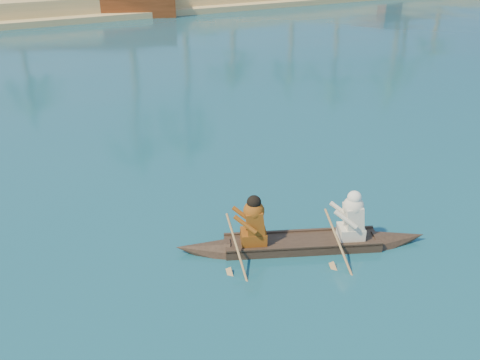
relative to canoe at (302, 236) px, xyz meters
name	(u,v)px	position (x,y,z in m)	size (l,w,h in m)	color
ground	(301,151)	(2.53, 4.00, -0.26)	(160.00, 160.00, 0.00)	#0B3149
canoe	(302,236)	(0.00, 0.00, 0.00)	(4.82, 2.39, 1.36)	#3E2D22
barge_mid	(68,2)	(1.19, 29.88, 0.54)	(14.43, 8.70, 2.28)	brown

